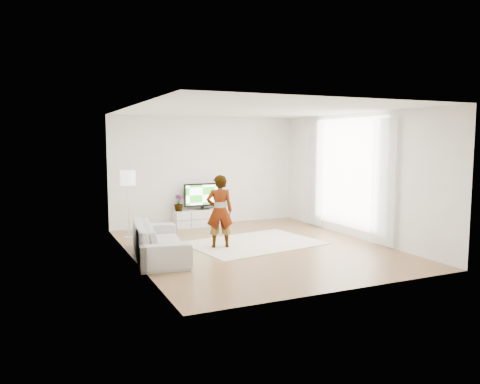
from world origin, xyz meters
name	(u,v)px	position (x,y,z in m)	size (l,w,h in m)	color
floor	(256,248)	(0.00, 0.00, 0.00)	(6.00, 6.00, 0.00)	olive
ceiling	(257,110)	(0.00, 0.00, 2.80)	(6.00, 6.00, 0.00)	white
wall_left	(133,185)	(-2.50, 0.00, 1.40)	(0.02, 6.00, 2.80)	white
wall_right	(357,176)	(2.50, 0.00, 1.40)	(0.02, 6.00, 2.80)	white
wall_back	(206,171)	(0.00, 3.00, 1.40)	(5.00, 0.02, 2.80)	white
wall_front	(349,196)	(0.00, -3.00, 1.40)	(5.00, 0.02, 2.80)	white
window	(348,173)	(2.48, 0.30, 1.45)	(0.01, 2.60, 2.50)	white
curtain_near	(384,182)	(2.40, -1.00, 1.35)	(0.04, 0.70, 2.60)	white
curtain_far	(314,174)	(2.40, 1.60, 1.35)	(0.04, 0.70, 2.60)	white
media_console	(203,218)	(-0.18, 2.76, 0.21)	(1.50, 0.43, 0.42)	white
television	(202,195)	(-0.18, 2.79, 0.79)	(0.97, 0.19, 0.67)	black
game_console	(226,204)	(0.48, 2.76, 0.53)	(0.05, 0.16, 0.22)	white
potted_plant	(179,203)	(-0.82, 2.77, 0.63)	(0.23, 0.23, 0.42)	#3F7238
rug	(254,243)	(0.13, 0.38, 0.01)	(2.67, 1.92, 0.01)	beige
player	(220,211)	(-0.69, 0.31, 0.76)	(0.54, 0.36, 1.49)	#334772
sofa	(159,240)	(-2.02, 0.05, 0.33)	(2.24, 0.88, 0.65)	#B4B5B0
floor_lamp	(128,181)	(-2.20, 2.03, 1.29)	(0.34, 0.34, 1.53)	silver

